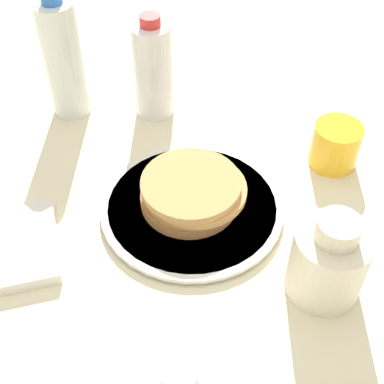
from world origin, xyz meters
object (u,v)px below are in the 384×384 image
at_px(juice_glass, 335,145).
at_px(cream_jug, 328,261).
at_px(water_bottle_mid, 153,70).
at_px(water_bottle_near, 63,59).
at_px(pancake_stack, 192,192).
at_px(plate, 192,207).

relative_size(juice_glass, cream_jug, 0.58).
height_order(cream_jug, water_bottle_mid, water_bottle_mid).
xyz_separation_m(juice_glass, water_bottle_near, (-0.20, -0.43, 0.07)).
bearing_deg(pancake_stack, water_bottle_near, -145.71).
xyz_separation_m(plate, water_bottle_near, (-0.28, -0.19, 0.10)).
distance_m(water_bottle_near, water_bottle_mid, 0.15).
bearing_deg(water_bottle_near, pancake_stack, 34.29).
relative_size(plate, pancake_stack, 1.76).
xyz_separation_m(plate, juice_glass, (-0.08, 0.25, 0.03)).
height_order(juice_glass, water_bottle_near, water_bottle_near).
xyz_separation_m(plate, water_bottle_mid, (-0.26, -0.04, 0.08)).
distance_m(pancake_stack, juice_glass, 0.26).
relative_size(cream_jug, water_bottle_mid, 0.71).
relative_size(plate, water_bottle_mid, 1.47).
distance_m(juice_glass, water_bottle_mid, 0.34).
relative_size(pancake_stack, cream_jug, 1.18).
bearing_deg(water_bottle_near, water_bottle_mid, 81.42).
xyz_separation_m(pancake_stack, water_bottle_mid, (-0.25, -0.04, 0.05)).
bearing_deg(plate, juice_glass, 107.44).
relative_size(plate, cream_jug, 2.08).
distance_m(plate, cream_jug, 0.23).
bearing_deg(cream_jug, water_bottle_mid, -155.32).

